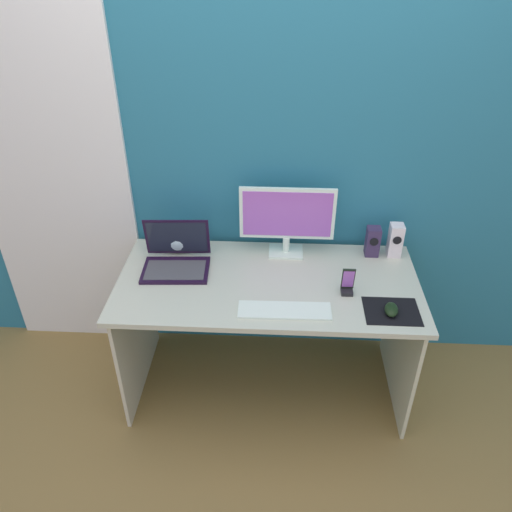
# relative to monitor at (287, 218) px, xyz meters

# --- Properties ---
(ground_plane) EXTENTS (8.00, 8.00, 0.00)m
(ground_plane) POSITION_rel_monitor_xyz_m (-0.09, -0.26, -0.94)
(ground_plane) COLOR olive
(wall_back) EXTENTS (6.00, 0.04, 2.50)m
(wall_back) POSITION_rel_monitor_xyz_m (-0.09, 0.15, 0.31)
(wall_back) COLOR teal
(wall_back) RESTS_ON ground_plane
(door_left) EXTENTS (0.82, 0.02, 2.02)m
(door_left) POSITION_rel_monitor_xyz_m (-1.24, 0.12, 0.07)
(door_left) COLOR white
(door_left) RESTS_ON ground_plane
(desk) EXTENTS (1.49, 0.72, 0.73)m
(desk) POSITION_rel_monitor_xyz_m (-0.09, -0.26, -0.36)
(desk) COLOR beige
(desk) RESTS_ON ground_plane
(monitor) EXTENTS (0.49, 0.14, 0.38)m
(monitor) POSITION_rel_monitor_xyz_m (0.00, 0.00, 0.00)
(monitor) COLOR white
(monitor) RESTS_ON desk
(speaker_right) EXTENTS (0.07, 0.07, 0.18)m
(speaker_right) POSITION_rel_monitor_xyz_m (0.57, 0.01, -0.12)
(speaker_right) COLOR white
(speaker_right) RESTS_ON desk
(speaker_near_monitor) EXTENTS (0.07, 0.07, 0.16)m
(speaker_near_monitor) POSITION_rel_monitor_xyz_m (0.45, 0.01, -0.13)
(speaker_near_monitor) COLOR #3A2B4D
(speaker_near_monitor) RESTS_ON desk
(laptop) EXTENTS (0.35, 0.29, 0.23)m
(laptop) POSITION_rel_monitor_xyz_m (-0.56, -0.16, -0.16)
(laptop) COLOR black
(laptop) RESTS_ON desk
(fishbowl) EXTENTS (0.17, 0.17, 0.17)m
(fishbowl) POSITION_rel_monitor_xyz_m (-0.57, 0.01, -0.13)
(fishbowl) COLOR silver
(fishbowl) RESTS_ON desk
(keyboard_external) EXTENTS (0.42, 0.13, 0.01)m
(keyboard_external) POSITION_rel_monitor_xyz_m (-0.00, -0.49, -0.21)
(keyboard_external) COLOR white
(keyboard_external) RESTS_ON desk
(mousepad) EXTENTS (0.25, 0.20, 0.00)m
(mousepad) POSITION_rel_monitor_xyz_m (0.48, -0.47, -0.21)
(mousepad) COLOR black
(mousepad) RESTS_ON desk
(mouse) EXTENTS (0.08, 0.11, 0.04)m
(mouse) POSITION_rel_monitor_xyz_m (0.48, -0.48, -0.19)
(mouse) COLOR black
(mouse) RESTS_ON mousepad
(phone_in_dock) EXTENTS (0.06, 0.05, 0.14)m
(phone_in_dock) POSITION_rel_monitor_xyz_m (0.29, -0.34, -0.16)
(phone_in_dock) COLOR black
(phone_in_dock) RESTS_ON desk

